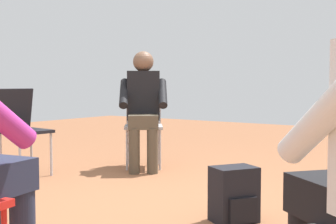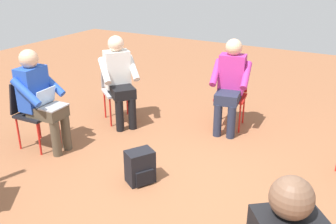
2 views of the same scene
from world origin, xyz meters
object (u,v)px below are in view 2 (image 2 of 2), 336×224
at_px(person_in_white, 119,76).
at_px(person_with_laptop, 40,96).
at_px(backpack_near_laptop_user, 140,168).
at_px(chair_east, 31,109).
at_px(person_in_magenta, 230,81).
at_px(chair_southeast, 117,86).
at_px(chair_south, 232,91).

bearing_deg(person_in_white, person_with_laptop, 20.49).
xyz_separation_m(person_with_laptop, backpack_near_laptop_user, (-1.45, 0.06, -0.53)).
xyz_separation_m(chair_east, person_in_magenta, (-1.94, -1.66, 0.20)).
bearing_deg(person_with_laptop, person_in_magenta, 130.04).
bearing_deg(person_with_laptop, chair_southeast, 166.55).
distance_m(chair_south, person_in_white, 1.57).
bearing_deg(person_in_white, backpack_near_laptop_user, 81.67).
bearing_deg(backpack_near_laptop_user, person_with_laptop, -2.44).
bearing_deg(chair_southeast, person_with_laptop, 27.84).
relative_size(chair_southeast, backpack_near_laptop_user, 2.36).
bearing_deg(chair_south, person_with_laptop, 35.98).
xyz_separation_m(person_with_laptop, person_in_magenta, (-1.77, -1.65, 0.00)).
bearing_deg(chair_southeast, chair_east, 20.37).
distance_m(person_in_white, backpack_near_laptop_user, 1.68).
xyz_separation_m(chair_east, chair_south, (-1.91, -1.82, 0.00)).
bearing_deg(chair_southeast, person_in_magenta, 144.45).
bearing_deg(person_in_magenta, chair_southeast, 5.91).
xyz_separation_m(chair_southeast, backpack_near_laptop_user, (-1.23, 1.26, -0.34)).
relative_size(chair_south, backpack_near_laptop_user, 2.36).
height_order(chair_south, person_in_white, person_in_white).
distance_m(person_with_laptop, person_in_white, 1.15).
relative_size(chair_south, person_in_magenta, 0.69).
bearing_deg(chair_south, chair_east, 33.45).
xyz_separation_m(chair_east, person_with_laptop, (-0.17, -0.01, 0.20)).
bearing_deg(person_in_magenta, person_with_laptop, 32.78).
relative_size(chair_east, person_in_magenta, 0.69).
distance_m(chair_east, chair_south, 2.64).
height_order(chair_southeast, person_in_white, person_in_white).
xyz_separation_m(chair_south, person_in_white, (1.38, 0.71, 0.20)).
bearing_deg(person_with_laptop, backpack_near_laptop_user, 84.60).
bearing_deg(chair_southeast, backpack_near_laptop_user, 82.46).
xyz_separation_m(chair_south, backpack_near_laptop_user, (0.29, 1.87, -0.34)).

